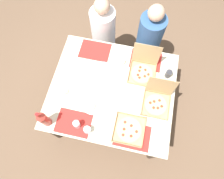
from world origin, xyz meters
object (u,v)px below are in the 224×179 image
object	(u,v)px
cup_red	(77,124)
diner_left_seat	(104,35)
pizza_box_corner_right	(157,101)
soda_bottle	(44,119)
plate_near_right	(103,70)
plate_middle	(93,105)
pizza_box_edge_far	(129,129)
plate_near_left	(66,89)
cup_dark	(168,74)
cup_clear_left	(87,130)
diner_right_seat	(148,42)
pizza_box_center	(143,69)
condiment_bowl	(121,61)

from	to	relation	value
cup_red	diner_left_seat	xyz separation A→B (m)	(-0.05, 1.32, -0.29)
pizza_box_corner_right	soda_bottle	distance (m)	1.16
plate_near_right	plate_middle	world-z (taller)	plate_middle
pizza_box_edge_far	soda_bottle	xyz separation A→B (m)	(-0.83, -0.10, 0.12)
pizza_box_edge_far	plate_near_left	bearing A→B (deg)	159.60
plate_middle	diner_left_seat	xyz separation A→B (m)	(-0.15, 1.07, -0.24)
pizza_box_edge_far	cup_dark	size ratio (longest dim) A/B	3.18
pizza_box_corner_right	cup_clear_left	bearing A→B (deg)	-144.49
soda_bottle	plate_near_right	bearing A→B (deg)	59.33
pizza_box_corner_right	diner_right_seat	bearing A→B (deg)	101.71
pizza_box_corner_right	plate_middle	xyz separation A→B (m)	(-0.65, -0.17, -0.04)
soda_bottle	pizza_box_corner_right	bearing A→B (deg)	23.21
pizza_box_edge_far	plate_near_right	world-z (taller)	pizza_box_edge_far
pizza_box_center	diner_right_seat	xyz separation A→B (m)	(0.02, 0.56, -0.27)
cup_dark	cup_red	bearing A→B (deg)	-137.66
pizza_box_edge_far	cup_clear_left	xyz separation A→B (m)	(-0.40, -0.10, 0.03)
cup_red	diner_left_seat	distance (m)	1.35
pizza_box_corner_right	cup_red	size ratio (longest dim) A/B	2.97
pizza_box_center	condiment_bowl	distance (m)	0.27
plate_middle	soda_bottle	size ratio (longest dim) A/B	0.72
pizza_box_corner_right	cup_dark	world-z (taller)	pizza_box_corner_right
pizza_box_edge_far	diner_left_seat	distance (m)	1.40
plate_near_left	soda_bottle	world-z (taller)	soda_bottle
diner_left_seat	diner_right_seat	world-z (taller)	diner_right_seat
cup_clear_left	diner_right_seat	bearing A→B (deg)	71.63
cup_dark	condiment_bowl	distance (m)	0.55
plate_near_left	cup_clear_left	bearing A→B (deg)	-47.17
cup_clear_left	cup_dark	distance (m)	1.07
diner_right_seat	pizza_box_center	bearing A→B (deg)	-91.68
diner_right_seat	pizza_box_edge_far	bearing A→B (deg)	-92.01
cup_red	diner_left_seat	bearing A→B (deg)	92.05
condiment_bowl	pizza_box_corner_right	bearing A→B (deg)	-40.74
cup_clear_left	cup_dark	world-z (taller)	cup_dark
plate_middle	cup_red	size ratio (longest dim) A/B	2.14
pizza_box_center	cup_clear_left	distance (m)	0.90
soda_bottle	cup_dark	world-z (taller)	soda_bottle
cup_red	plate_middle	bearing A→B (deg)	68.08
pizza_box_corner_right	cup_red	world-z (taller)	pizza_box_corner_right
plate_near_left	diner_right_seat	world-z (taller)	diner_right_seat
pizza_box_center	cup_dark	bearing A→B (deg)	1.06
plate_near_right	pizza_box_center	bearing A→B (deg)	11.12
pizza_box_center	soda_bottle	distance (m)	1.17
cup_dark	pizza_box_edge_far	bearing A→B (deg)	-114.37
pizza_box_corner_right	soda_bottle	world-z (taller)	soda_bottle
plate_near_right	plate_near_left	xyz separation A→B (m)	(-0.34, -0.32, 0.00)
plate_middle	cup_clear_left	world-z (taller)	cup_clear_left
plate_near_right	cup_dark	bearing A→B (deg)	7.23
pizza_box_corner_right	plate_near_right	distance (m)	0.69
cup_red	condiment_bowl	distance (m)	0.87
cup_red	diner_left_seat	size ratio (longest dim) A/B	0.10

